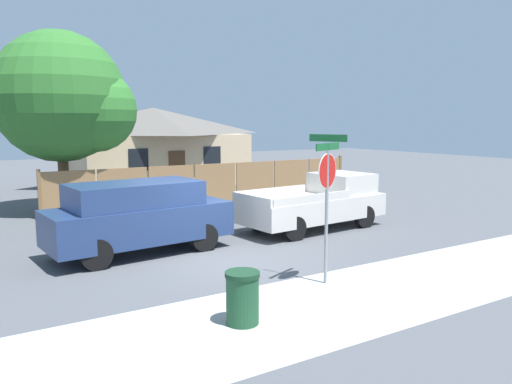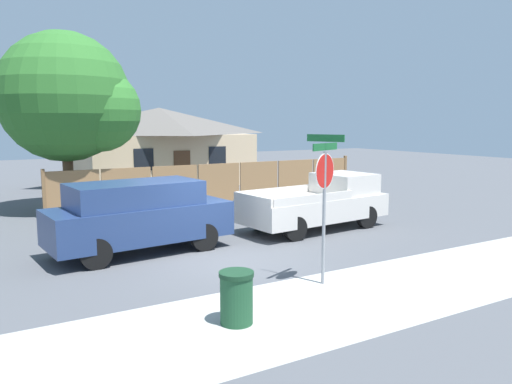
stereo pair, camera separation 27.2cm
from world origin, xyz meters
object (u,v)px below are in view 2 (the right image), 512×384
at_px(trash_bin, 236,297).
at_px(orange_pickup, 320,203).
at_px(red_suv, 139,215).
at_px(oak_tree, 72,100).
at_px(stop_sign, 325,183).
at_px(house, 160,144).

bearing_deg(trash_bin, orange_pickup, 42.25).
relative_size(red_suv, trash_bin, 5.30).
height_order(oak_tree, orange_pickup, oak_tree).
height_order(red_suv, orange_pickup, red_suv).
relative_size(red_suv, stop_sign, 1.53).
bearing_deg(orange_pickup, red_suv, 175.00).
bearing_deg(oak_tree, orange_pickup, -50.61).
relative_size(oak_tree, stop_sign, 2.15).
bearing_deg(house, trash_bin, -106.33).
xyz_separation_m(house, stop_sign, (-3.24, -19.09, -0.02)).
height_order(orange_pickup, stop_sign, stop_sign).
bearing_deg(red_suv, house, 62.90).
xyz_separation_m(red_suv, orange_pickup, (6.03, 0.03, -0.19)).
height_order(house, stop_sign, house).
height_order(oak_tree, stop_sign, oak_tree).
relative_size(house, stop_sign, 3.03).
bearing_deg(house, orange_pickup, -89.26).
height_order(red_suv, trash_bin, red_suv).
distance_m(house, oak_tree, 9.45).
xyz_separation_m(house, red_suv, (-5.84, -14.56, -1.18)).
bearing_deg(orange_pickup, oak_tree, 124.15).
bearing_deg(stop_sign, red_suv, 97.81).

